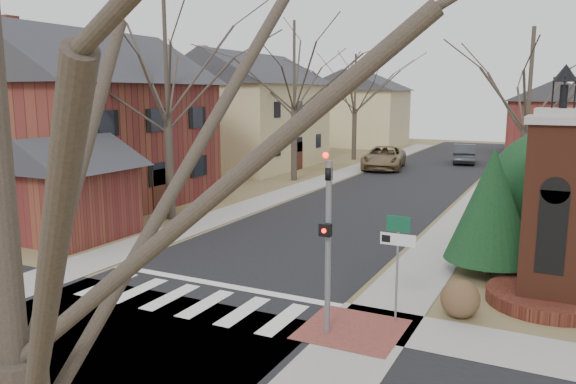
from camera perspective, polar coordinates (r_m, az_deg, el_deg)
The scene contains 25 objects.
ground at distance 15.66m, azimuth -11.91°, elevation -11.70°, with size 120.00×120.00×0.00m, color brown.
main_street at distance 35.02m, azimuth 10.97°, elevation 0.41°, with size 8.00×70.00×0.01m, color black.
cross_street at distance 13.65m, azimuth -20.03°, elevation -15.46°, with size 120.00×8.00×0.01m, color black.
crosswalk_zone at distance 16.24m, azimuth -10.14°, elevation -10.80°, with size 8.00×2.20×0.02m, color silver.
stop_bar at distance 17.39m, azimuth -7.16°, elevation -9.30°, with size 8.00×0.35×0.02m, color silver.
sidewalk_right_main at distance 34.03m, azimuth 19.42°, elevation -0.25°, with size 2.00×60.00×0.02m, color gray.
sidewalk_left at distance 36.73m, azimuth 3.14°, elevation 1.03°, with size 2.00×60.00×0.02m, color gray.
curb_apron at distance 14.26m, azimuth 6.53°, elevation -13.71°, with size 2.40×2.40×0.02m, color brown.
traffic_signal_pole at distance 13.23m, azimuth 4.07°, elevation -3.78°, with size 0.28×0.41×4.50m.
sign_post at distance 14.28m, azimuth 11.06°, elevation -5.55°, with size 0.90×0.07×2.75m.
brick_gate_monument at distance 16.69m, azimuth 25.29°, elevation -3.32°, with size 3.20×3.20×6.47m.
house_brick_left at distance 30.78m, azimuth -19.79°, elevation 7.43°, with size 9.80×11.80×9.42m.
house_stucco_left at distance 44.53m, azimuth -4.15°, elevation 8.52°, with size 9.80×12.80×9.28m.
garage_left at distance 23.98m, azimuth -21.47°, elevation 0.93°, with size 4.80×4.80×4.29m.
house_distant_left at distance 62.99m, azimuth 6.95°, elevation 8.59°, with size 10.80×8.80×8.53m.
house_distant_right at distance 59.35m, azimuth 25.57°, elevation 7.03°, with size 8.80×8.80×7.30m.
evergreen_near at distance 18.73m, azimuth 19.99°, elevation -1.17°, with size 2.80×2.80×4.10m.
evergreen_mass at distance 21.07m, azimuth 25.67°, elevation -0.09°, with size 4.80×4.80×4.80m, color black.
bare_tree_0 at distance 26.04m, azimuth -12.36°, elevation 14.11°, with size 8.05×8.05×11.15m.
bare_tree_1 at distance 37.10m, azimuth 0.64°, elevation 13.56°, with size 8.40×8.40×11.64m.
bare_tree_2 at distance 49.24m, azimuth 6.86°, elevation 11.44°, with size 7.35×7.35×10.19m.
bare_tree_3 at distance 27.38m, azimuth 23.46°, elevation 11.20°, with size 7.00×7.00×9.70m.
pickup_truck at distance 43.63m, azimuth 9.71°, elevation 3.46°, with size 2.86×6.20×1.72m, color olive.
distant_car at distance 48.76m, azimuth 17.49°, elevation 3.75°, with size 1.70×4.88×1.61m, color #33373B.
dry_shrub_left at distance 15.39m, azimuth 17.09°, elevation -10.32°, with size 1.01×1.01×1.01m, color brown.
Camera 1 is at (9.18, -11.31, 5.73)m, focal length 35.00 mm.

